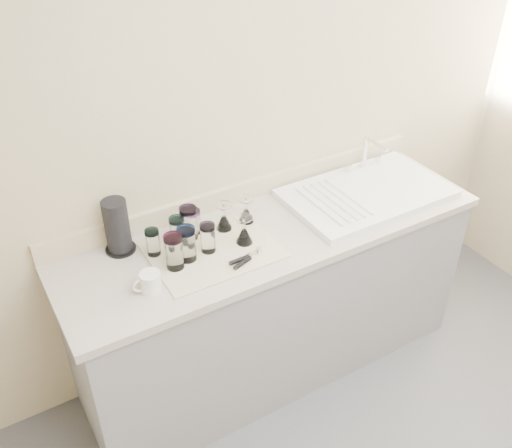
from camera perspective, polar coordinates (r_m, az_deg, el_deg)
counter_unit at (r=2.95m, az=1.69°, el=-7.56°), size 2.06×0.62×0.90m
sink_unit at (r=2.94m, az=10.99°, el=3.09°), size 0.82×0.50×0.22m
dish_towel at (r=2.53m, az=-4.32°, el=-2.63°), size 0.55×0.42×0.01m
tumbler_teal at (r=2.50m, az=-10.28°, el=-1.78°), size 0.06×0.06×0.12m
tumbler_cyan at (r=2.53m, az=-7.87°, el=-0.71°), size 0.07×0.07×0.14m
tumbler_purple at (r=2.56m, az=-6.73°, el=0.12°), size 0.08×0.08×0.16m
tumbler_magenta at (r=2.40m, az=-8.18°, el=-2.72°), size 0.08×0.08×0.16m
tumbler_blue at (r=2.43m, az=-6.94°, el=-1.97°), size 0.08×0.08×0.16m
tumbler_lavender at (r=2.48m, az=-4.83°, el=-1.37°), size 0.07×0.07×0.14m
tumbler_extra at (r=2.60m, az=-6.19°, el=0.26°), size 0.06×0.06×0.12m
goblet_back_left at (r=2.63m, az=-3.22°, el=0.35°), size 0.07×0.07×0.13m
goblet_back_right at (r=2.67m, az=-0.99°, el=1.05°), size 0.07×0.07×0.13m
goblet_front_left at (r=2.53m, az=-1.18°, el=-0.99°), size 0.08×0.08×0.14m
can_opener at (r=2.45m, az=-0.97°, el=-3.47°), size 0.16×0.07×0.02m
white_mug at (r=2.33m, az=-10.57°, el=-5.74°), size 0.12×0.09×0.09m
paper_towel_roll at (r=2.53m, az=-13.71°, el=-0.28°), size 0.13×0.13×0.25m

